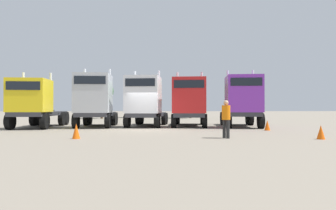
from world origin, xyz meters
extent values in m
plane|color=gray|center=(0.00, 0.00, 0.00)|extent=(200.00, 200.00, 0.00)
cube|color=#333338|center=(-7.81, 3.14, 1.01)|extent=(2.39, 6.41, 0.30)
cube|color=yellow|center=(-7.75, 1.07, 2.27)|extent=(2.46, 2.28, 2.22)
cube|color=black|center=(-7.72, -0.05, 2.85)|extent=(2.10, 0.10, 0.55)
cylinder|color=silver|center=(-6.84, 2.36, 2.57)|extent=(0.19, 0.19, 2.82)
cylinder|color=silver|center=(-8.74, 2.30, 2.57)|extent=(0.19, 0.19, 2.82)
cylinder|color=#333338|center=(-7.85, 4.53, 1.22)|extent=(1.13, 1.13, 0.12)
cylinder|color=black|center=(-6.64, 0.70, 0.55)|extent=(0.38, 1.12, 1.11)
cylinder|color=black|center=(-8.84, 0.64, 0.55)|extent=(0.38, 1.12, 1.11)
cylinder|color=black|center=(-6.76, 4.74, 0.55)|extent=(0.38, 1.12, 1.11)
cylinder|color=black|center=(-8.96, 4.68, 0.55)|extent=(0.38, 1.12, 1.11)
cylinder|color=black|center=(-6.79, 5.84, 0.55)|extent=(0.38, 1.12, 1.11)
cylinder|color=black|center=(-8.99, 5.78, 0.55)|extent=(0.38, 1.12, 1.11)
cube|color=#333338|center=(-3.72, 3.59, 0.94)|extent=(2.24, 5.65, 0.30)
cube|color=#B7BABF|center=(-3.71, 2.05, 2.47)|extent=(2.42, 2.58, 2.75)
cube|color=black|center=(-3.70, 0.75, 3.32)|extent=(2.10, 0.05, 0.55)
cylinder|color=silver|center=(-2.77, 3.49, 2.77)|extent=(0.18, 0.18, 3.35)
cylinder|color=silver|center=(-4.67, 3.48, 2.77)|extent=(0.18, 0.18, 3.35)
cylinder|color=#333338|center=(-3.73, 4.83, 1.15)|extent=(1.11, 1.11, 0.12)
cylinder|color=black|center=(-2.60, 1.48, 0.52)|extent=(0.36, 1.05, 1.04)
cylinder|color=black|center=(-4.80, 1.46, 0.52)|extent=(0.36, 1.05, 1.04)
cylinder|color=black|center=(-2.63, 4.81, 0.52)|extent=(0.36, 1.05, 1.04)
cylinder|color=black|center=(-4.83, 4.80, 0.52)|extent=(0.36, 1.05, 1.04)
cylinder|color=black|center=(-2.63, 5.91, 0.52)|extent=(0.36, 1.05, 1.04)
cylinder|color=black|center=(-4.83, 5.90, 0.52)|extent=(0.36, 1.05, 1.04)
cube|color=#333338|center=(0.19, 4.08, 0.90)|extent=(3.22, 6.39, 0.30)
cube|color=white|center=(-0.13, 2.24, 2.39)|extent=(2.77, 2.75, 2.68)
cube|color=black|center=(-0.34, 1.06, 3.21)|extent=(2.08, 0.40, 0.55)
cylinder|color=silver|center=(1.03, 3.40, 2.69)|extent=(0.21, 0.21, 3.28)
cylinder|color=silver|center=(-0.84, 3.72, 2.69)|extent=(0.21, 0.21, 3.28)
cylinder|color=#333338|center=(0.42, 5.40, 1.11)|extent=(1.27, 1.27, 0.12)
cylinder|color=black|center=(0.87, 1.58, 0.50)|extent=(0.52, 1.05, 1.00)
cylinder|color=black|center=(-1.30, 1.95, 0.50)|extent=(0.52, 1.05, 1.00)
cylinder|color=black|center=(1.52, 5.32, 0.50)|extent=(0.52, 1.05, 1.00)
cylinder|color=black|center=(-0.65, 5.70, 0.50)|extent=(0.52, 1.05, 1.00)
cylinder|color=black|center=(1.71, 6.40, 0.50)|extent=(0.52, 1.05, 1.00)
cylinder|color=black|center=(-0.46, 6.78, 0.50)|extent=(0.52, 1.05, 1.00)
cube|color=#333338|center=(3.53, 4.00, 0.91)|extent=(3.13, 6.54, 0.30)
cube|color=red|center=(3.23, 2.05, 2.34)|extent=(2.73, 2.66, 2.56)
cube|color=black|center=(3.05, 0.88, 3.09)|extent=(2.08, 0.36, 0.55)
cylinder|color=silver|center=(4.37, 3.20, 2.64)|extent=(0.21, 0.21, 3.16)
cylinder|color=silver|center=(2.49, 3.49, 2.64)|extent=(0.21, 0.21, 3.16)
cylinder|color=#333338|center=(3.74, 5.36, 1.12)|extent=(1.25, 1.25, 0.12)
cylinder|color=black|center=(4.24, 1.42, 0.50)|extent=(0.50, 1.05, 1.01)
cylinder|color=black|center=(2.07, 1.76, 0.50)|extent=(0.50, 1.05, 1.01)
cylinder|color=black|center=(4.85, 5.35, 0.50)|extent=(0.50, 1.05, 1.01)
cylinder|color=black|center=(2.68, 5.69, 0.50)|extent=(0.50, 1.05, 1.01)
cylinder|color=black|center=(5.02, 6.44, 0.50)|extent=(0.50, 1.05, 1.01)
cylinder|color=black|center=(2.84, 6.77, 0.50)|extent=(0.50, 1.05, 1.01)
cube|color=#333338|center=(7.33, 3.07, 0.98)|extent=(3.15, 6.27, 0.30)
cube|color=purple|center=(7.04, 1.36, 2.43)|extent=(2.78, 2.90, 2.59)
cube|color=black|center=(6.83, 0.09, 3.20)|extent=(2.08, 0.38, 0.55)
cylinder|color=silver|center=(8.21, 2.61, 2.73)|extent=(0.21, 0.21, 3.19)
cylinder|color=silver|center=(6.34, 2.92, 2.73)|extent=(0.21, 0.21, 3.19)
cylinder|color=#333338|center=(7.54, 4.37, 1.19)|extent=(1.27, 1.27, 0.12)
cylinder|color=black|center=(8.04, 0.62, 0.54)|extent=(0.52, 1.13, 1.08)
cylinder|color=black|center=(5.87, 0.98, 0.54)|extent=(0.52, 1.13, 1.08)
cylinder|color=black|center=(8.64, 4.26, 0.54)|extent=(0.52, 1.13, 1.08)
cylinder|color=black|center=(6.47, 4.62, 0.54)|extent=(0.52, 1.13, 1.08)
cylinder|color=black|center=(8.82, 5.35, 0.54)|extent=(0.52, 1.13, 1.08)
cylinder|color=black|center=(6.65, 5.71, 0.54)|extent=(0.52, 1.13, 1.08)
cylinder|color=#262626|center=(3.91, -5.20, 0.44)|extent=(0.21, 0.21, 0.87)
cylinder|color=#262626|center=(4.02, -5.46, 0.44)|extent=(0.21, 0.21, 0.87)
cylinder|color=orange|center=(3.96, -5.33, 1.22)|extent=(0.52, 0.52, 0.69)
sphere|color=tan|center=(3.96, -5.33, 1.68)|extent=(0.24, 0.24, 0.24)
cone|color=#F2590C|center=(8.17, -6.06, 0.32)|extent=(0.36, 0.36, 0.65)
cone|color=#F2590C|center=(7.82, -0.97, 0.33)|extent=(0.36, 0.36, 0.65)
cone|color=#F2590C|center=(-3.06, -5.16, 0.35)|extent=(0.36, 0.36, 0.71)
cylinder|color=#4C3823|center=(-6.10, 19.53, 1.21)|extent=(0.36, 0.36, 2.42)
sphere|color=#286023|center=(-6.10, 19.53, 3.65)|extent=(3.08, 3.08, 3.08)
cylinder|color=#4C3823|center=(-0.93, 23.03, 1.11)|extent=(0.36, 0.36, 2.23)
sphere|color=#286023|center=(-0.93, 23.03, 3.59)|extent=(3.41, 3.41, 3.41)
cylinder|color=#4C3823|center=(5.94, 20.56, 1.19)|extent=(0.36, 0.36, 2.38)
sphere|color=#286023|center=(5.94, 20.56, 3.83)|extent=(3.62, 3.62, 3.62)
camera|label=1|loc=(0.38, -18.48, 1.44)|focal=30.12mm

